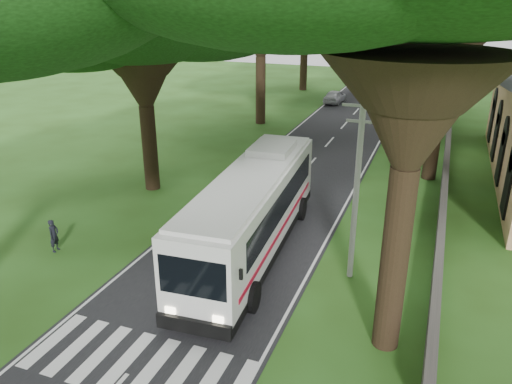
# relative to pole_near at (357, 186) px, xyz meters

# --- Properties ---
(ground) EXTENTS (140.00, 140.00, 0.00)m
(ground) POSITION_rel_pole_near_xyz_m (-5.50, -6.00, -4.18)
(ground) COLOR #264614
(ground) RESTS_ON ground
(road) EXTENTS (8.00, 120.00, 0.04)m
(road) POSITION_rel_pole_near_xyz_m (-5.50, 19.00, -4.17)
(road) COLOR black
(road) RESTS_ON ground
(crosswalk) EXTENTS (8.00, 3.00, 0.01)m
(crosswalk) POSITION_rel_pole_near_xyz_m (-5.50, -8.00, -4.18)
(crosswalk) COLOR silver
(crosswalk) RESTS_ON ground
(property_wall) EXTENTS (0.35, 50.00, 1.20)m
(property_wall) POSITION_rel_pole_near_xyz_m (3.50, 18.00, -3.58)
(property_wall) COLOR #383533
(property_wall) RESTS_ON ground
(pole_near) EXTENTS (1.60, 0.24, 8.00)m
(pole_near) POSITION_rel_pole_near_xyz_m (0.00, 0.00, 0.00)
(pole_near) COLOR gray
(pole_near) RESTS_ON ground
(pole_mid) EXTENTS (1.60, 0.24, 8.00)m
(pole_mid) POSITION_rel_pole_near_xyz_m (0.00, 20.00, 0.00)
(pole_mid) COLOR gray
(pole_mid) RESTS_ON ground
(pole_far) EXTENTS (1.60, 0.24, 8.00)m
(pole_far) POSITION_rel_pole_near_xyz_m (0.00, 40.00, 0.00)
(pole_far) COLOR gray
(pole_far) RESTS_ON ground
(tree_l_mida) EXTENTS (13.84, 13.84, 13.43)m
(tree_l_mida) POSITION_rel_pole_near_xyz_m (-13.50, 6.00, 6.20)
(tree_l_mida) COLOR black
(tree_l_mida) RESTS_ON ground
(coach_bus) EXTENTS (3.82, 13.60, 3.96)m
(coach_bus) POSITION_rel_pole_near_xyz_m (-4.70, 0.58, -2.05)
(coach_bus) COLOR silver
(coach_bus) RESTS_ON ground
(distant_car_a) EXTENTS (2.01, 4.29, 1.42)m
(distant_car_a) POSITION_rel_pole_near_xyz_m (-8.50, 35.37, -3.44)
(distant_car_a) COLOR #ACACB1
(distant_car_a) RESTS_ON road
(distant_car_b) EXTENTS (2.86, 4.61, 1.44)m
(distant_car_b) POSITION_rel_pole_near_xyz_m (-6.30, 41.67, -3.43)
(distant_car_b) COLOR navy
(distant_car_b) RESTS_ON road
(distant_car_c) EXTENTS (3.14, 5.04, 1.36)m
(distant_car_c) POSITION_rel_pole_near_xyz_m (-4.46, 50.01, -3.47)
(distant_car_c) COLOR maroon
(distant_car_c) RESTS_ON road
(pedestrian) EXTENTS (0.43, 0.61, 1.59)m
(pedestrian) POSITION_rel_pole_near_xyz_m (-13.43, -2.68, -3.38)
(pedestrian) COLOR black
(pedestrian) RESTS_ON ground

